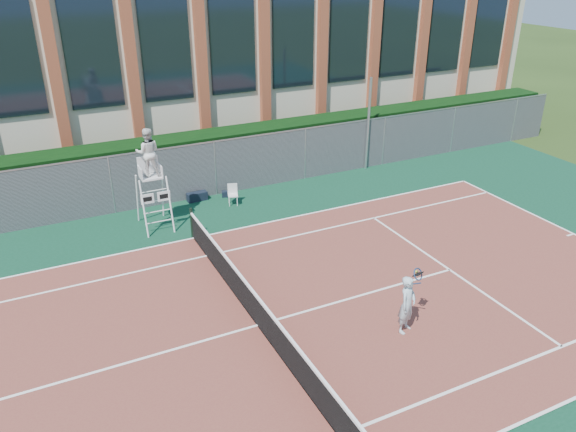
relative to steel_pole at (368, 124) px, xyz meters
name	(u,v)px	position (x,y,z in m)	size (l,w,h in m)	color
ground	(258,326)	(-9.04, -8.70, -2.04)	(120.00, 120.00, 0.00)	#233814
apron	(243,306)	(-9.04, -7.70, -2.03)	(36.00, 20.00, 0.01)	#0C3621
tennis_court	(258,325)	(-9.04, -8.70, -2.02)	(23.77, 10.97, 0.02)	brown
tennis_net	(257,309)	(-9.04, -8.70, -1.50)	(0.10, 11.30, 1.10)	black
fence	(166,177)	(-9.04, 0.10, -0.94)	(40.00, 0.06, 2.20)	#595E60
hedge	(158,167)	(-9.04, 1.30, -0.94)	(40.00, 1.40, 2.20)	black
building	(111,58)	(-9.04, 9.25, 2.11)	(45.00, 10.60, 8.22)	beige
steel_pole	(368,124)	(0.00, 0.00, 0.00)	(0.12, 0.12, 4.08)	#9EA0A5
umpire_chair	(148,155)	(-9.96, -1.65, 0.61)	(1.01, 1.56, 3.63)	white
plastic_chair	(233,193)	(-6.79, -1.07, -1.56)	(0.47, 0.47, 0.80)	silver
sports_bag_near	(197,196)	(-7.94, -0.15, -1.86)	(0.79, 0.32, 0.34)	black
sports_bag_far	(229,194)	(-6.68, -0.31, -1.92)	(0.56, 0.24, 0.23)	black
tennis_player	(407,304)	(-5.73, -10.56, -1.21)	(0.95, 0.72, 1.60)	silver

